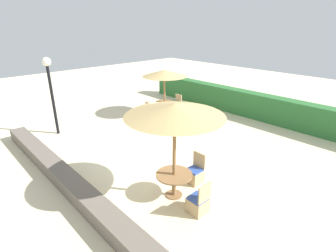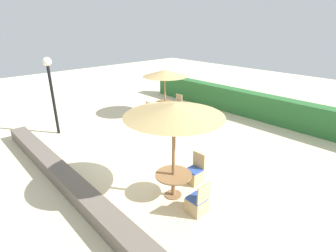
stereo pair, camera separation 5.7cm
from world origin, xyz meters
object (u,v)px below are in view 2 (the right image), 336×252
round_table_front_right (173,179)px  lamp_post (50,81)px  patio_chair_back_left_north (177,107)px  round_table_back_left (165,105)px  parasol_front_right (174,110)px  patio_chair_front_right_east (197,204)px  patio_chair_back_left_south (152,114)px  parasol_back_left (165,73)px  patio_chair_front_right_north (194,174)px

round_table_front_right → lamp_post: bearing=-174.9°
patio_chair_back_left_north → lamp_post: bearing=76.6°
round_table_back_left → parasol_front_right: bearing=-40.5°
round_table_back_left → patio_chair_front_right_east: size_ratio=1.00×
lamp_post → patio_chair_back_left_south: (1.46, 4.22, -2.09)m
parasol_back_left → patio_chair_front_right_north: 6.64m
patio_chair_front_right_east → patio_chair_back_left_north: bearing=48.9°
parasol_back_left → round_table_front_right: size_ratio=2.34×
round_table_front_right → patio_chair_front_right_north: bearing=93.3°
patio_chair_front_right_east → patio_chair_back_left_south: bearing=59.5°
lamp_post → parasol_back_left: (1.45, 5.12, -0.13)m
round_table_front_right → patio_chair_front_right_east: patio_chair_front_right_east is taller
round_table_back_left → patio_chair_back_left_north: patio_chair_back_left_north is taller
round_table_front_right → patio_chair_back_left_north: bearing=134.6°
patio_chair_back_left_north → patio_chair_front_right_north: bearing=139.8°
patio_chair_back_left_south → parasol_front_right: 6.81m
parasol_front_right → patio_chair_front_right_north: (-0.06, 0.95, -2.30)m
patio_chair_back_left_south → round_table_back_left: bearing=90.9°
lamp_post → patio_chair_front_right_north: bearing=13.0°
patio_chair_front_right_east → parasol_back_left: bearing=53.8°
round_table_back_left → patio_chair_back_left_north: size_ratio=1.00×
parasol_back_left → patio_chair_back_left_north: parasol_back_left is taller
parasol_back_left → parasol_front_right: parasol_front_right is taller
parasol_back_left → patio_chair_front_right_east: bearing=-36.2°
round_table_front_right → patio_chair_front_right_north: patio_chair_front_right_north is taller
round_table_front_right → patio_chair_front_right_north: 0.99m
round_table_back_left → patio_chair_back_left_north: 0.92m
patio_chair_front_right_north → round_table_back_left: bearing=-34.3°
lamp_post → patio_chair_front_right_east: lamp_post is taller
patio_chair_back_left_north → patio_chair_front_right_east: bearing=138.9°
patio_chair_back_left_north → parasol_front_right: parasol_front_right is taller
round_table_back_left → round_table_front_right: round_table_back_left is taller
lamp_post → parasol_front_right: lamp_post is taller
lamp_post → patio_chair_front_right_east: size_ratio=3.57×
patio_chair_back_left_south → parasol_front_right: parasol_front_right is taller
patio_chair_front_right_north → patio_chair_front_right_east: same height
patio_chair_front_right_north → parasol_front_right: bearing=93.3°
lamp_post → round_table_back_left: 5.62m
parasol_front_right → round_table_front_right: (-0.00, 0.00, -2.02)m
parasol_back_left → patio_chair_back_left_north: (-0.02, 0.88, -1.96)m
lamp_post → round_table_back_left: bearing=74.2°
patio_chair_back_left_north → round_table_back_left: bearing=91.1°
patio_chair_back_left_north → parasol_front_right: bearing=134.6°
lamp_post → patio_chair_back_left_north: bearing=76.6°
round_table_front_right → patio_chair_front_right_east: bearing=-2.9°
patio_chair_back_left_south → patio_chair_front_right_east: (6.22, -3.67, 0.00)m
parasol_front_right → round_table_front_right: parasol_front_right is taller
round_table_front_right → patio_chair_front_right_east: size_ratio=1.10×
parasol_front_right → round_table_front_right: 2.02m
lamp_post → patio_chair_back_left_south: lamp_post is taller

